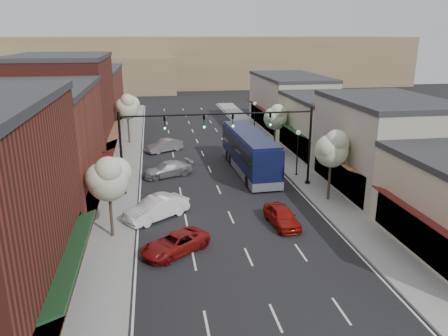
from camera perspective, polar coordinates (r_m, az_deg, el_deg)
name	(u,v)px	position (r m, az deg, el deg)	size (l,w,h in m)	color
ground	(236,229)	(30.45, 1.59, -7.95)	(160.00, 160.00, 0.00)	black
sidewalk_left	(126,160)	(47.43, -12.73, 1.04)	(2.80, 73.00, 0.15)	gray
sidewalk_right	(279,153)	(49.27, 7.15, 1.94)	(2.80, 73.00, 0.15)	gray
curb_left	(139,159)	(47.36, -11.04, 1.12)	(0.25, 73.00, 0.17)	gray
curb_right	(266,154)	(48.90, 5.57, 1.87)	(0.25, 73.00, 0.17)	gray
bldg_left_midnear	(32,150)	(35.22, -23.75, 2.12)	(10.14, 14.10, 9.40)	brown
bldg_left_midfar	(65,109)	(48.48, -20.01, 7.24)	(10.14, 14.10, 10.90)	maroon
bldg_left_far	(87,99)	(64.28, -17.43, 8.58)	(10.14, 18.10, 8.40)	brown
bldg_right_midnear	(383,145)	(39.18, 20.03, 2.82)	(9.14, 12.10, 7.90)	#A8A190
bldg_right_midfar	(327,125)	(49.85, 13.32, 5.44)	(9.14, 12.10, 6.40)	#C1B79A
bldg_right_far	(289,102)	(62.72, 8.51, 8.52)	(9.14, 16.10, 7.40)	#A8A190
hill_far	(171,61)	(117.37, -6.93, 13.71)	(120.00, 30.00, 12.00)	#7A6647
hill_near	(63,74)	(107.25, -20.30, 11.40)	(50.00, 20.00, 8.00)	#7A6647
signal_mast_right	(284,135)	(37.63, 7.79, 4.28)	(8.22, 0.46, 7.00)	black
signal_mast_left	(150,140)	(36.02, -9.62, 3.61)	(8.22, 0.46, 7.00)	black
tree_right_near	(333,148)	(34.91, 14.00, 2.61)	(2.85, 2.65, 5.95)	#47382B
tree_right_far	(276,116)	(49.74, 6.79, 6.73)	(2.85, 2.65, 5.43)	#47382B
tree_left_near	(109,177)	(28.52, -14.83, -1.19)	(2.85, 2.65, 5.69)	#47382B
tree_left_far	(127,106)	(53.72, -12.49, 7.88)	(2.85, 2.65, 6.13)	#47382B
lamp_post_near	(298,145)	(40.99, 9.61, 2.94)	(0.44, 0.44, 4.44)	black
lamp_post_far	(255,113)	(57.45, 4.02, 7.21)	(0.44, 0.44, 4.44)	black
coach_bus	(249,152)	(42.16, 3.33, 2.16)	(3.23, 12.79, 3.88)	#0D1337
red_hatchback	(282,216)	(30.97, 7.57, -6.25)	(1.64, 4.07, 1.39)	maroon
parked_car_a	(175,243)	(27.29, -6.41, -9.75)	(2.06, 4.47, 1.24)	maroon
parked_car_b	(156,208)	(32.11, -8.82, -5.20)	(1.73, 4.95, 1.63)	white
parked_car_c	(167,169)	(41.41, -7.40, -0.15)	(1.93, 4.76, 1.38)	#9F9FA4
parked_car_e	(164,146)	(50.12, -7.81, 2.92)	(1.50, 4.29, 1.41)	gray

